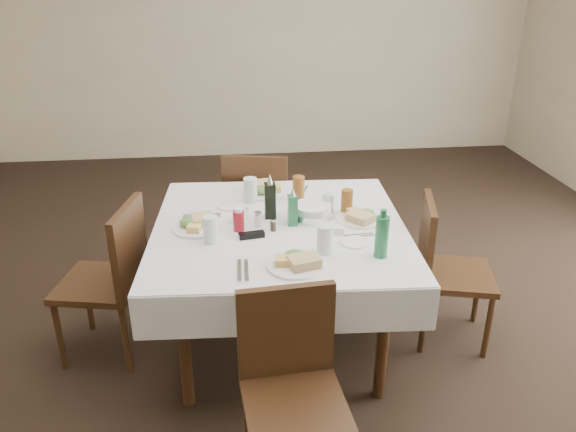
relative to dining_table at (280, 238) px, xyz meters
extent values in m
plane|color=black|center=(0.13, 0.10, -0.68)|extent=(7.00, 7.00, 0.00)
cube|color=#BAA88B|center=(0.13, 3.60, 0.72)|extent=(6.00, 0.04, 2.80)
cylinder|color=#32190C|center=(-0.51, -0.46, -0.32)|extent=(0.06, 0.06, 0.72)
cylinder|color=#32190C|center=(-0.46, 0.51, -0.32)|extent=(0.06, 0.06, 0.72)
cylinder|color=#32190C|center=(0.46, -0.51, -0.32)|extent=(0.06, 0.06, 0.72)
cylinder|color=#32190C|center=(0.51, 0.46, -0.32)|extent=(0.06, 0.06, 0.72)
cube|color=#32190C|center=(0.00, 0.00, 0.05)|extent=(1.29, 1.29, 0.03)
cube|color=silver|center=(0.00, 0.00, 0.07)|extent=(1.41, 1.41, 0.01)
cube|color=silver|center=(0.04, 0.67, -0.04)|extent=(1.34, 0.08, 0.22)
cube|color=silver|center=(-0.04, -0.67, -0.04)|extent=(1.34, 0.08, 0.22)
cube|color=silver|center=(0.67, -0.04, -0.04)|extent=(0.08, 1.34, 0.22)
cube|color=silver|center=(-0.67, 0.04, -0.04)|extent=(0.08, 1.34, 0.22)
cube|color=#32190C|center=(-0.06, 0.93, -0.24)|extent=(0.51, 0.51, 0.04)
cube|color=#32190C|center=(-0.09, 0.73, 0.00)|extent=(0.43, 0.12, 0.47)
cylinder|color=#32190C|center=(0.16, 1.08, -0.46)|extent=(0.04, 0.04, 0.44)
cylinder|color=#32190C|center=(0.09, 0.71, -0.46)|extent=(0.04, 0.04, 0.44)
cylinder|color=#32190C|center=(-0.21, 1.14, -0.46)|extent=(0.04, 0.04, 0.44)
cylinder|color=#32190C|center=(-0.28, 0.78, -0.46)|extent=(0.04, 0.04, 0.44)
cube|color=#32190C|center=(-0.04, -0.99, -0.26)|extent=(0.44, 0.44, 0.04)
cube|color=#32190C|center=(-0.05, -0.80, -0.04)|extent=(0.41, 0.07, 0.45)
cylinder|color=#32190C|center=(-0.23, -0.83, -0.47)|extent=(0.03, 0.03, 0.42)
cylinder|color=#32190C|center=(0.13, -0.80, -0.47)|extent=(0.03, 0.03, 0.42)
cube|color=#32190C|center=(1.01, -0.06, -0.26)|extent=(0.50, 0.50, 0.04)
cube|color=#32190C|center=(0.83, -0.01, -0.04)|extent=(0.14, 0.41, 0.45)
cylinder|color=#32190C|center=(1.14, -0.27, -0.47)|extent=(0.03, 0.03, 0.42)
cylinder|color=#32190C|center=(0.80, -0.19, -0.47)|extent=(0.03, 0.03, 0.42)
cylinder|color=#32190C|center=(1.22, 0.07, -0.47)|extent=(0.03, 0.03, 0.42)
cylinder|color=#32190C|center=(0.88, 0.15, -0.47)|extent=(0.03, 0.03, 0.42)
cube|color=#32190C|center=(-0.99, 0.03, -0.24)|extent=(0.51, 0.51, 0.04)
cube|color=#32190C|center=(-0.80, 0.00, -0.01)|extent=(0.12, 0.43, 0.47)
cylinder|color=#32190C|center=(-1.14, 0.25, -0.46)|extent=(0.04, 0.04, 0.44)
cylinder|color=#32190C|center=(-0.78, 0.18, -0.46)|extent=(0.04, 0.04, 0.44)
cylinder|color=#32190C|center=(-1.21, -0.11, -0.46)|extent=(0.04, 0.04, 0.44)
cylinder|color=#32190C|center=(-0.85, -0.18, -0.46)|extent=(0.04, 0.04, 0.44)
cylinder|color=white|center=(-0.04, 0.47, 0.09)|extent=(0.28, 0.28, 0.01)
cube|color=tan|center=(-0.08, 0.50, 0.12)|extent=(0.16, 0.14, 0.05)
cube|color=#F2D56A|center=(0.01, 0.47, 0.11)|extent=(0.11, 0.09, 0.04)
ellipsoid|color=#346526|center=(-0.05, 0.43, 0.12)|extent=(0.10, 0.09, 0.05)
cylinder|color=white|center=(0.03, -0.46, 0.09)|extent=(0.27, 0.27, 0.01)
cube|color=tan|center=(0.07, -0.48, 0.11)|extent=(0.16, 0.14, 0.04)
cube|color=#F2D56A|center=(-0.02, -0.45, 0.11)|extent=(0.09, 0.08, 0.03)
ellipsoid|color=#346526|center=(0.03, -0.41, 0.11)|extent=(0.10, 0.09, 0.04)
cylinder|color=white|center=(0.44, 0.02, 0.09)|extent=(0.26, 0.26, 0.01)
cube|color=tan|center=(0.44, -0.02, 0.11)|extent=(0.16, 0.17, 0.04)
cube|color=#F2D56A|center=(0.43, 0.06, 0.11)|extent=(0.09, 0.10, 0.03)
ellipsoid|color=#346526|center=(0.48, 0.03, 0.11)|extent=(0.09, 0.09, 0.04)
cylinder|color=white|center=(-0.44, 0.01, 0.09)|extent=(0.26, 0.26, 0.01)
cube|color=tan|center=(-0.41, 0.04, 0.11)|extent=(0.13, 0.15, 0.04)
cube|color=#F2D56A|center=(-0.45, -0.04, 0.11)|extent=(0.09, 0.10, 0.03)
ellipsoid|color=#346526|center=(-0.48, 0.01, 0.11)|extent=(0.10, 0.09, 0.04)
cylinder|color=white|center=(-0.26, 0.28, 0.08)|extent=(0.16, 0.16, 0.01)
cylinder|color=white|center=(0.36, -0.25, 0.08)|extent=(0.14, 0.14, 0.01)
cylinder|color=silver|center=(-0.14, 0.34, 0.15)|extent=(0.08, 0.08, 0.15)
cylinder|color=silver|center=(0.19, -0.33, 0.15)|extent=(0.08, 0.08, 0.14)
cylinder|color=silver|center=(0.29, 0.14, 0.13)|extent=(0.06, 0.06, 0.11)
cylinder|color=silver|center=(-0.36, -0.16, 0.15)|extent=(0.07, 0.07, 0.14)
cylinder|color=brown|center=(0.15, 0.34, 0.15)|extent=(0.07, 0.07, 0.15)
cylinder|color=brown|center=(0.39, 0.12, 0.15)|extent=(0.07, 0.07, 0.14)
cylinder|color=silver|center=(0.19, 0.08, 0.10)|extent=(0.23, 0.23, 0.04)
cylinder|color=silver|center=(0.19, 0.08, 0.13)|extent=(0.21, 0.21, 0.05)
cube|color=black|center=(-0.04, 0.11, 0.18)|extent=(0.06, 0.06, 0.20)
cone|color=silver|center=(-0.04, 0.11, 0.31)|extent=(0.03, 0.03, 0.06)
cube|color=#236B3F|center=(0.07, 0.00, 0.16)|extent=(0.05, 0.05, 0.17)
cone|color=silver|center=(0.07, 0.00, 0.27)|extent=(0.03, 0.03, 0.05)
cylinder|color=maroon|center=(-0.22, -0.04, 0.13)|extent=(0.06, 0.06, 0.11)
cylinder|color=white|center=(-0.22, -0.04, 0.20)|extent=(0.04, 0.04, 0.02)
cylinder|color=white|center=(-0.12, 0.00, 0.11)|extent=(0.04, 0.04, 0.07)
cylinder|color=silver|center=(-0.12, 0.00, 0.16)|extent=(0.04, 0.04, 0.01)
cylinder|color=#3E3224|center=(-0.04, -0.06, 0.11)|extent=(0.03, 0.03, 0.06)
cylinder|color=silver|center=(-0.04, -0.06, 0.14)|extent=(0.03, 0.03, 0.01)
cylinder|color=white|center=(-0.21, 0.08, 0.08)|extent=(0.11, 0.11, 0.01)
cylinder|color=white|center=(-0.21, 0.08, 0.12)|extent=(0.07, 0.07, 0.07)
cylinder|color=black|center=(-0.21, 0.08, 0.15)|extent=(0.06, 0.06, 0.01)
torus|color=white|center=(-0.18, 0.11, 0.12)|extent=(0.04, 0.04, 0.05)
cube|color=black|center=(-0.16, -0.13, 0.09)|extent=(0.14, 0.07, 0.03)
cylinder|color=#236B3F|center=(0.45, -0.40, 0.18)|extent=(0.06, 0.06, 0.21)
cylinder|color=#236B3F|center=(0.45, -0.40, 0.30)|extent=(0.03, 0.03, 0.04)
cube|color=white|center=(0.29, -0.13, 0.10)|extent=(0.08, 0.06, 0.04)
cube|color=pink|center=(0.29, -0.13, 0.10)|extent=(0.06, 0.04, 0.02)
cube|color=silver|center=(0.18, 0.49, 0.08)|extent=(0.07, 0.16, 0.01)
cube|color=silver|center=(0.20, 0.48, 0.08)|extent=(0.07, 0.16, 0.01)
cube|color=silver|center=(-0.20, -0.48, 0.08)|extent=(0.02, 0.21, 0.01)
cube|color=silver|center=(-0.23, -0.48, 0.08)|extent=(0.02, 0.21, 0.01)
cube|color=silver|center=(0.40, -0.19, 0.08)|extent=(0.16, 0.03, 0.01)
cube|color=silver|center=(0.40, -0.17, 0.08)|extent=(0.16, 0.03, 0.01)
cube|color=silver|center=(-0.42, 0.17, 0.08)|extent=(0.21, 0.02, 0.01)
cube|color=silver|center=(-0.42, 0.14, 0.08)|extent=(0.21, 0.02, 0.01)
camera|label=1|loc=(-0.26, -2.73, 1.37)|focal=35.00mm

